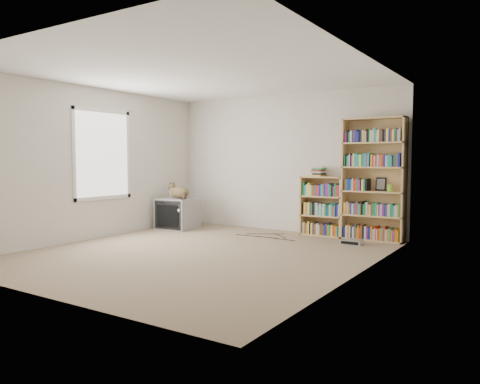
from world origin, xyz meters
The scene contains 17 objects.
floor centered at (0.00, 0.00, 0.00)m, with size 4.50×5.00×0.01m, color gray.
wall_back centered at (0.00, 2.50, 1.25)m, with size 4.50×0.02×2.50m, color beige.
wall_front centered at (0.00, -2.50, 1.25)m, with size 4.50×0.02×2.50m, color beige.
wall_left centered at (-2.25, 0.00, 1.25)m, with size 0.02×5.00×2.50m, color beige.
wall_right centered at (2.25, 0.00, 1.25)m, with size 0.02×5.00×2.50m, color beige.
ceiling centered at (0.00, 0.00, 2.50)m, with size 4.50×5.00×0.02m, color white.
window centered at (-2.24, 0.20, 1.40)m, with size 0.02×1.22×1.52m, color white.
crt_tv centered at (-1.80, 1.61, 0.29)m, with size 0.69×0.64×0.58m.
cat centered at (-1.75, 1.60, 0.66)m, with size 0.61×0.50×0.50m.
bookcase_tall centered at (1.70, 2.36, 0.94)m, with size 0.99×0.30×1.98m.
bookcase_short centered at (0.83, 2.36, 0.48)m, with size 0.75×0.30×1.03m.
book_stack centered at (0.74, 2.34, 1.11)m, with size 0.20×0.26×0.17m, color red.
green_mug centered at (1.98, 2.34, 0.86)m, with size 0.10×0.10×0.11m, color #87C036.
framed_print centered at (1.80, 2.44, 0.92)m, with size 0.16×0.01×0.22m, color black.
dvd_player centered at (1.55, 1.81, 0.04)m, with size 0.32×0.23×0.07m, color #B9B9BF.
wall_outlet centered at (-2.24, 1.95, 0.32)m, with size 0.01×0.08×0.13m, color silver.
floor_cables centered at (-0.17, 1.70, 0.00)m, with size 1.20×0.70×0.01m, color black, non-canonical shape.
Camera 1 is at (3.97, -5.18, 1.32)m, focal length 35.00 mm.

